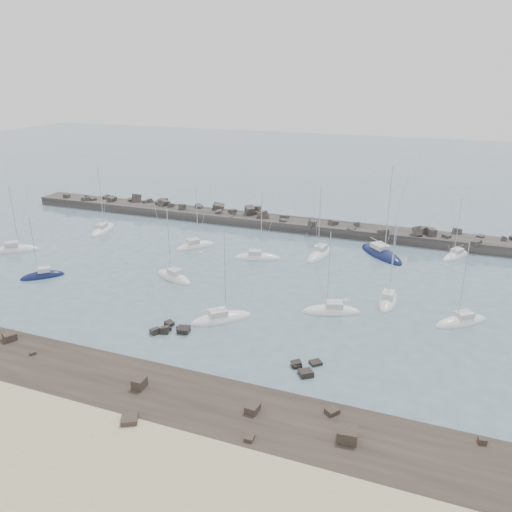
{
  "coord_description": "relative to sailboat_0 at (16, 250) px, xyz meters",
  "views": [
    {
      "loc": [
        25.24,
        -56.37,
        30.59
      ],
      "look_at": [
        -0.77,
        12.0,
        3.23
      ],
      "focal_mm": 35.0,
      "sensor_mm": 36.0,
      "label": 1
    }
  ],
  "objects": [
    {
      "name": "sailboat_13",
      "position": [
        74.0,
        24.96,
        -0.02
      ],
      "size": [
        5.52,
        7.42,
        11.52
      ],
      "color": "white",
      "rests_on": "ground"
    },
    {
      "name": "sailboat_0",
      "position": [
        0.0,
        0.0,
        0.0
      ],
      "size": [
        7.9,
        6.63,
        12.78
      ],
      "color": "white",
      "rests_on": "ground"
    },
    {
      "name": "sailboat_11",
      "position": [
        74.8,
        -0.62,
        -0.02
      ],
      "size": [
        7.34,
        6.64,
        12.01
      ],
      "color": "white",
      "rests_on": "ground"
    },
    {
      "name": "sailboat_9",
      "position": [
        58.51,
        -3.64,
        -0.02
      ],
      "size": [
        8.1,
        4.85,
        12.32
      ],
      "color": "white",
      "rests_on": "ground"
    },
    {
      "name": "sailboat_6",
      "position": [
        51.71,
        17.15,
        0.0
      ],
      "size": [
        4.05,
        8.95,
        13.79
      ],
      "color": "white",
      "rests_on": "ground"
    },
    {
      "name": "rock_cluster_far",
      "position": [
        58.9,
        -18.16,
        -0.15
      ],
      "size": [
        3.51,
        4.37,
        1.36
      ],
      "color": "black",
      "rests_on": "ground"
    },
    {
      "name": "sailboat_5",
      "position": [
        32.88,
        -0.96,
        -0.0
      ],
      "size": [
        7.92,
        4.99,
        12.19
      ],
      "color": "white",
      "rests_on": "ground"
    },
    {
      "name": "sailboat_1",
      "position": [
        7.17,
        15.6,
        -0.02
      ],
      "size": [
        4.48,
        9.23,
        13.96
      ],
      "color": "white",
      "rests_on": "ground"
    },
    {
      "name": "rock_cluster_near",
      "position": [
        40.96,
        -15.91,
        -0.0
      ],
      "size": [
        4.8,
        3.85,
        1.51
      ],
      "color": "black",
      "rests_on": "ground"
    },
    {
      "name": "sailboat_3",
      "position": [
        29.21,
        13.42,
        -0.01
      ],
      "size": [
        6.51,
        7.4,
        12.09
      ],
      "color": "white",
      "rests_on": "ground"
    },
    {
      "name": "sailboat_7",
      "position": [
        45.57,
        -10.91,
        -0.02
      ],
      "size": [
        7.82,
        7.44,
        12.99
      ],
      "color": "white",
      "rests_on": "ground"
    },
    {
      "name": "sailboat_4",
      "position": [
        42.03,
        11.96,
        -0.02
      ],
      "size": [
        8.39,
        4.83,
        12.66
      ],
      "color": "white",
      "rests_on": "ground"
    },
    {
      "name": "sailboat_10",
      "position": [
        65.22,
        2.42,
        -0.0
      ],
      "size": [
        2.44,
        7.68,
        12.31
      ],
      "color": "white",
      "rests_on": "ground"
    },
    {
      "name": "sand_strip",
      "position": [
        45.18,
        -39.06,
        -0.15
      ],
      "size": [
        140.0,
        14.0,
        1.0
      ],
      "primitive_type": "cube",
      "color": "tan",
      "rests_on": "ground"
    },
    {
      "name": "sailboat_8",
      "position": [
        61.78,
        21.16,
        -0.0
      ],
      "size": [
        9.91,
        10.23,
        17.09
      ],
      "color": "#0F1741",
      "rests_on": "ground"
    },
    {
      "name": "sailboat_2",
      "position": [
        13.31,
        -7.81,
        -0.01
      ],
      "size": [
        6.12,
        5.98,
        10.61
      ],
      "color": "#0F1741",
      "rests_on": "ground"
    },
    {
      "name": "rock_shelf",
      "position": [
        45.19,
        -29.05,
        -0.14
      ],
      "size": [
        140.0,
        12.0,
        1.77
      ],
      "color": "black",
      "rests_on": "ground"
    },
    {
      "name": "ground",
      "position": [
        45.18,
        -7.06,
        -0.15
      ],
      "size": [
        400.0,
        400.0,
        0.0
      ],
      "primitive_type": "plane",
      "color": "slate",
      "rests_on": "ground"
    },
    {
      "name": "breakwater",
      "position": [
        37.52,
        30.97,
        0.16
      ],
      "size": [
        115.0,
        7.02,
        5.22
      ],
      "color": "#2D2A28",
      "rests_on": "ground"
    }
  ]
}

